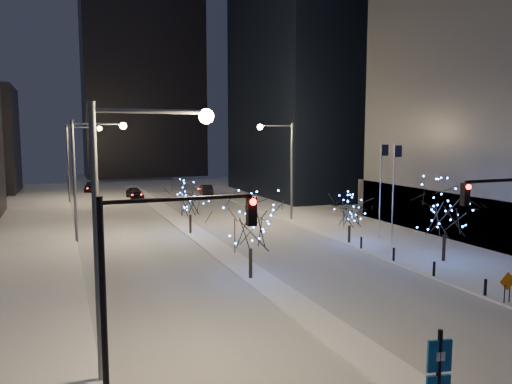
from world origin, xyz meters
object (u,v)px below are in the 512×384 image
holiday_tree_median_far (190,199)px  holiday_tree_median_near (250,224)px  street_lamp_w_mid (87,163)px  car_mid (206,190)px  construction_sign (508,284)px  street_lamp_east (284,158)px  car_near (135,193)px  traffic_signal_west (152,263)px  street_lamp_w_far (77,152)px  car_far (91,187)px  holiday_tree_plaza_far (350,211)px  wayfinding_sign (438,383)px  holiday_tree_plaza_near (446,210)px  street_lamp_w_near (127,203)px

holiday_tree_median_far → holiday_tree_median_near: bearing=-90.0°
street_lamp_w_mid → holiday_tree_median_near: bearing=-60.9°
car_mid → construction_sign: bearing=99.4°
holiday_tree_median_near → holiday_tree_median_far: bearing=90.0°
street_lamp_east → holiday_tree_median_far: (-10.58, -3.31, -3.30)m
car_near → construction_sign: (11.80, -51.36, 0.40)m
street_lamp_east → traffic_signal_west: (-18.52, -30.00, -1.69)m
construction_sign → street_lamp_w_mid: bearing=134.7°
street_lamp_w_far → car_far: bearing=79.8°
street_lamp_east → construction_sign: size_ratio=6.07×
street_lamp_w_mid → holiday_tree_plaza_far: 21.67m
wayfinding_sign → holiday_tree_median_near: bearing=97.0°
car_mid → holiday_tree_plaza_far: size_ratio=1.11×
street_lamp_east → traffic_signal_west: 35.30m
street_lamp_w_mid → street_lamp_east: size_ratio=1.00×
street_lamp_w_mid → holiday_tree_plaza_far: bearing=-24.4°
street_lamp_w_mid → holiday_tree_median_near: size_ratio=1.93×
construction_sign → street_lamp_w_far: bearing=117.7°
street_lamp_w_mid → car_far: 38.17m
holiday_tree_median_far → wayfinding_sign: 32.73m
street_lamp_w_far → car_mid: size_ratio=2.23×
car_mid → holiday_tree_median_near: holiday_tree_median_near is taller
car_mid → wayfinding_sign: size_ratio=1.18×
street_lamp_east → holiday_tree_median_far: 11.57m
street_lamp_east → holiday_tree_plaza_far: 12.39m
holiday_tree_plaza_far → holiday_tree_median_far: bearing=142.3°
holiday_tree_median_near → holiday_tree_median_far: size_ratio=1.12×
traffic_signal_west → car_mid: bearing=72.4°
street_lamp_east → construction_sign: bearing=-89.5°
street_lamp_w_far → holiday_tree_plaza_near: bearing=-61.6°
street_lamp_w_near → holiday_tree_plaza_near: street_lamp_w_near is taller
car_far → holiday_tree_plaza_near: (20.07, -53.93, 3.01)m
street_lamp_w_mid → street_lamp_east: bearing=9.0°
holiday_tree_median_near → holiday_tree_plaza_far: bearing=30.1°
holiday_tree_plaza_far → street_lamp_w_mid: bearing=155.6°
street_lamp_w_near → car_far: bearing=87.9°
car_near → construction_sign: size_ratio=2.66×
traffic_signal_west → holiday_tree_median_far: bearing=73.4°
street_lamp_east → holiday_tree_plaza_near: street_lamp_east is taller
car_mid → wayfinding_sign: bearing=87.5°
traffic_signal_west → construction_sign: size_ratio=4.25×
holiday_tree_median_near → holiday_tree_plaza_near: size_ratio=0.92×
car_near → holiday_tree_plaza_far: (12.00, -35.84, 1.98)m
traffic_signal_west → holiday_tree_plaza_far: (18.94, 18.20, -2.04)m
street_lamp_w_mid → car_near: street_lamp_w_mid is taller
traffic_signal_west → car_near: 54.63m
car_near → wayfinding_sign: wayfinding_sign is taller
car_far → holiday_tree_plaza_near: bearing=-64.4°
car_mid → wayfinding_sign: (-10.71, -60.02, 1.60)m
street_lamp_w_near → wayfinding_sign: size_ratio=2.62×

